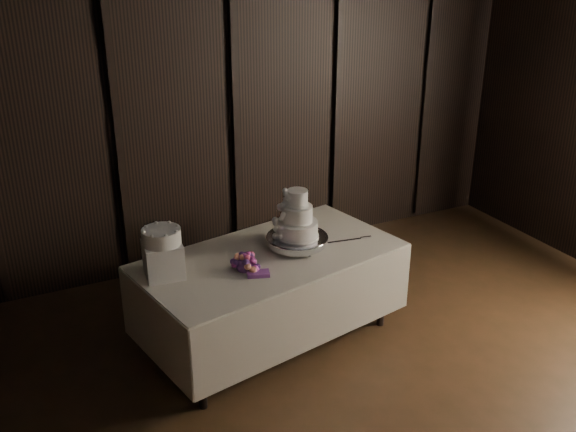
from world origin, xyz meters
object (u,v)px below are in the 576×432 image
(wedding_cake, at_px, (295,220))
(bouquet, at_px, (245,263))
(display_table, at_px, (271,294))
(cake_stand, at_px, (297,242))
(box_pedestal, at_px, (163,259))
(small_cake, at_px, (161,236))

(wedding_cake, height_order, bouquet, wedding_cake)
(display_table, height_order, cake_stand, cake_stand)
(display_table, height_order, box_pedestal, box_pedestal)
(display_table, xyz_separation_m, small_cake, (-0.81, 0.03, 0.65))
(small_cake, bearing_deg, box_pedestal, 0.00)
(cake_stand, relative_size, small_cake, 1.79)
(bouquet, height_order, box_pedestal, box_pedestal)
(display_table, xyz_separation_m, box_pedestal, (-0.81, 0.03, 0.47))
(cake_stand, height_order, wedding_cake, wedding_cake)
(small_cake, bearing_deg, cake_stand, -0.25)
(display_table, relative_size, cake_stand, 4.46)
(display_table, height_order, small_cake, small_cake)
(cake_stand, xyz_separation_m, wedding_cake, (-0.03, -0.02, 0.20))
(display_table, relative_size, bouquet, 5.93)
(box_pedestal, bearing_deg, bouquet, -18.03)
(cake_stand, bearing_deg, small_cake, 179.75)
(bouquet, distance_m, box_pedestal, 0.58)
(display_table, relative_size, small_cake, 7.97)
(small_cake, bearing_deg, wedding_cake, -1.15)
(wedding_cake, relative_size, small_cake, 1.41)
(cake_stand, relative_size, box_pedestal, 1.86)
(bouquet, bearing_deg, box_pedestal, 161.97)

